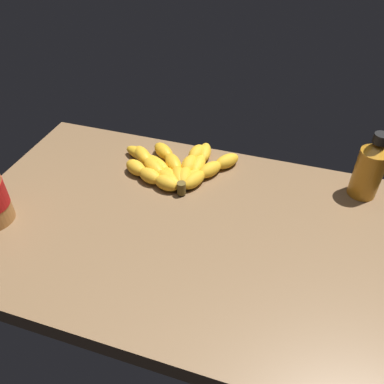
# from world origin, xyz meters

# --- Properties ---
(ground_plane) EXTENTS (0.89, 0.57, 0.04)m
(ground_plane) POSITION_xyz_m (0.00, 0.00, -0.02)
(ground_plane) COLOR brown
(banana_bunch) EXTENTS (0.30, 0.21, 0.04)m
(banana_bunch) POSITION_xyz_m (-0.05, 0.16, 0.02)
(banana_bunch) COLOR gold
(banana_bunch) RESTS_ON ground_plane
(honey_bottle) EXTENTS (0.06, 0.06, 0.16)m
(honey_bottle) POSITION_xyz_m (0.38, 0.22, 0.07)
(honey_bottle) COLOR orange
(honey_bottle) RESTS_ON ground_plane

